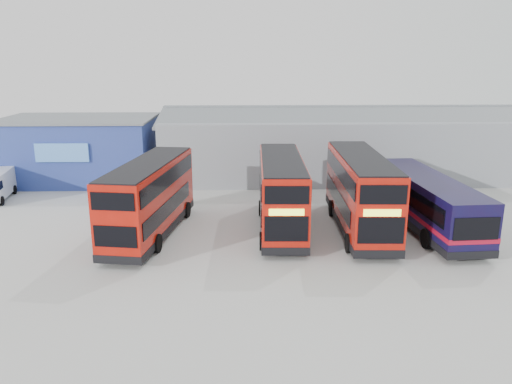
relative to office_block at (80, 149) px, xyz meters
name	(u,v)px	position (x,y,z in m)	size (l,w,h in m)	color
ground_plane	(254,261)	(14.00, -17.99, -2.58)	(120.00, 120.00, 0.00)	#A7A8A2
office_block	(80,149)	(0.00, 0.00, 0.00)	(12.30, 8.32, 5.12)	navy
maintenance_shed	(340,143)	(22.00, 2.01, 0.02)	(30.50, 12.00, 5.89)	gray
double_decker_left	(150,199)	(8.21, -13.94, -0.46)	(3.92, 10.29, 4.25)	#B2140A
double_decker_centre	(281,194)	(15.70, -13.03, -0.45)	(2.79, 10.17, 4.27)	#B2140A
double_decker_right	(360,194)	(20.26, -13.38, -0.37)	(2.95, 10.59, 4.44)	#B2140A
single_decker_blue	(426,203)	(24.26, -13.16, -1.04)	(3.34, 11.59, 3.10)	black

